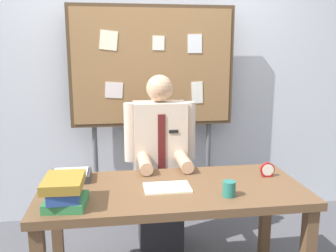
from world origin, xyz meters
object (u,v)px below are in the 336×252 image
bulletin_board (153,70)px  paper_tray (71,176)px  coffee_mug (229,189)px  person (160,171)px  open_notebook (167,188)px  desk (172,201)px  book_stack (64,191)px  desk_clock (267,170)px

bulletin_board → paper_tray: (-0.64, -0.87, -0.64)m
bulletin_board → coffee_mug: (0.30, -1.29, -0.62)m
person → open_notebook: (-0.04, -0.63, 0.10)m
desk → bulletin_board: bulletin_board is taller
book_stack → open_notebook: 0.62m
person → desk_clock: bearing=-37.5°
desk → person: (0.00, 0.61, -0.00)m
book_stack → open_notebook: size_ratio=1.02×
desk → open_notebook: (-0.04, -0.02, 0.10)m
person → desk_clock: person is taller
desk_clock → paper_tray: (-1.30, 0.13, -0.02)m
book_stack → desk_clock: size_ratio=3.00×
open_notebook → coffee_mug: (0.34, -0.17, 0.04)m
desk → person: person is taller
open_notebook → desk_clock: desk_clock is taller
book_stack → desk_clock: 1.32m
book_stack → desk_clock: (1.29, 0.29, -0.04)m
desk → coffee_mug: size_ratio=18.11×
book_stack → coffee_mug: size_ratio=3.22×
book_stack → desk_clock: bearing=12.7°
open_notebook → paper_tray: paper_tray is taller
desk → paper_tray: 0.69m
desk → coffee_mug: 0.38m
bulletin_board → desk_clock: bulletin_board is taller
desk → book_stack: book_stack is taller
desk → desk_clock: desk_clock is taller
person → paper_tray: bearing=-149.2°
desk_clock → coffee_mug: desk_clock is taller
person → bulletin_board: (0.00, 0.49, 0.76)m
desk → book_stack: 0.68m
person → open_notebook: size_ratio=4.92×
bulletin_board → open_notebook: (-0.04, -1.12, -0.66)m
bulletin_board → book_stack: (-0.62, -1.29, -0.58)m
open_notebook → desk_clock: 0.71m
paper_tray → open_notebook: bearing=-22.2°
desk → bulletin_board: bearing=90.0°
bulletin_board → desk_clock: bearing=-56.5°
book_stack → open_notebook: bearing=16.1°
person → coffee_mug: person is taller
desk_clock → desk: bearing=-171.4°
person → coffee_mug: bearing=-69.2°
desk → coffee_mug: coffee_mug is taller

